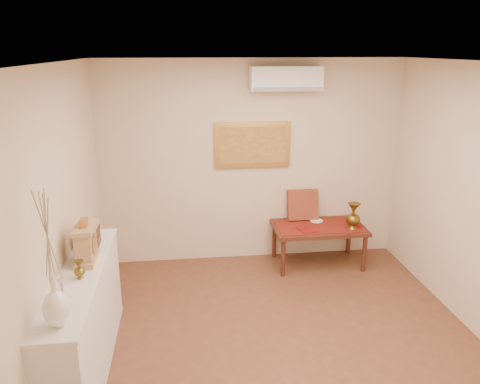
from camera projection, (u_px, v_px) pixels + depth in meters
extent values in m
plane|color=brown|center=(286.00, 354.00, 4.50)|extent=(4.50, 4.50, 0.00)
plane|color=white|center=(295.00, 63.00, 3.70)|extent=(4.50, 4.50, 0.00)
cube|color=beige|center=(252.00, 163.00, 6.23)|extent=(4.00, 0.02, 2.70)
cube|color=beige|center=(53.00, 234.00, 3.86)|extent=(0.02, 4.50, 2.70)
cube|color=maroon|center=(319.00, 226.00, 6.22)|extent=(1.14, 0.59, 0.01)
cylinder|color=white|center=(316.00, 221.00, 6.36)|extent=(0.17, 0.17, 0.01)
cube|color=maroon|center=(306.00, 230.00, 6.05)|extent=(0.25, 0.29, 0.01)
cube|color=maroon|center=(303.00, 205.00, 6.39)|extent=(0.42, 0.18, 0.43)
cube|color=silver|center=(85.00, 324.00, 4.14)|extent=(0.35, 2.00, 0.95)
cube|color=silver|center=(80.00, 274.00, 4.00)|extent=(0.37, 2.02, 0.03)
cube|color=tan|center=(87.00, 259.00, 4.19)|extent=(0.16, 0.36, 0.05)
cube|color=tan|center=(86.00, 244.00, 4.15)|extent=(0.14, 0.30, 0.25)
cylinder|color=beige|center=(94.00, 243.00, 4.16)|extent=(0.01, 0.17, 0.17)
cylinder|color=#B7863A|center=(95.00, 243.00, 4.16)|extent=(0.01, 0.19, 0.19)
cube|color=tan|center=(84.00, 228.00, 4.11)|extent=(0.17, 0.34, 0.04)
cube|color=#B7863A|center=(83.00, 223.00, 4.09)|extent=(0.06, 0.11, 0.07)
cube|color=tan|center=(91.00, 236.00, 4.49)|extent=(0.15, 0.20, 0.22)
cube|color=#4C2316|center=(99.00, 240.00, 4.51)|extent=(0.01, 0.17, 0.09)
cube|color=#4C2316|center=(98.00, 231.00, 4.48)|extent=(0.01, 0.17, 0.09)
cube|color=tan|center=(89.00, 224.00, 4.45)|extent=(0.16, 0.21, 0.02)
cube|color=#4C2316|center=(319.00, 228.00, 6.22)|extent=(1.20, 0.70, 0.05)
cylinder|color=#4C2316|center=(283.00, 258.00, 5.97)|extent=(0.06, 0.06, 0.50)
cylinder|color=#4C2316|center=(364.00, 254.00, 6.09)|extent=(0.06, 0.06, 0.50)
cylinder|color=#4C2316|center=(274.00, 240.00, 6.52)|extent=(0.06, 0.06, 0.50)
cylinder|color=#4C2316|center=(349.00, 236.00, 6.64)|extent=(0.06, 0.06, 0.50)
cube|color=#B7863A|center=(252.00, 145.00, 6.13)|extent=(1.00, 0.05, 0.60)
cube|color=#B7863F|center=(253.00, 145.00, 6.11)|extent=(0.88, 0.01, 0.48)
cube|color=white|center=(286.00, 79.00, 5.83)|extent=(0.90, 0.24, 0.30)
cube|color=gray|center=(288.00, 89.00, 5.75)|extent=(0.86, 0.02, 0.05)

